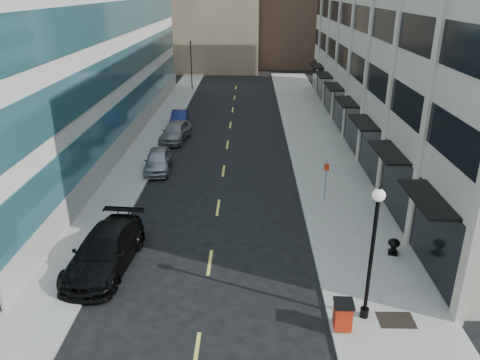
{
  "coord_description": "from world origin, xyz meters",
  "views": [
    {
      "loc": [
        1.85,
        -11.04,
        12.13
      ],
      "look_at": [
        1.36,
        11.55,
        2.79
      ],
      "focal_mm": 35.0,
      "sensor_mm": 36.0,
      "label": 1
    }
  ],
  "objects_px": {
    "car_grey_sedan": "(175,131)",
    "lamppost": "(373,244)",
    "car_blue_sedan": "(179,118)",
    "car_black_pickup": "(105,251)",
    "urn_planter": "(394,245)",
    "car_silver_sedan": "(158,161)",
    "sign_post": "(326,176)",
    "traffic_signal": "(190,44)",
    "trash_bin": "(343,314)"
  },
  "relations": [
    {
      "from": "car_black_pickup",
      "to": "car_blue_sedan",
      "type": "height_order",
      "value": "car_black_pickup"
    },
    {
      "from": "traffic_signal",
      "to": "trash_bin",
      "type": "bearing_deg",
      "value": -76.29
    },
    {
      "from": "car_silver_sedan",
      "to": "urn_planter",
      "type": "distance_m",
      "value": 17.6
    },
    {
      "from": "urn_planter",
      "to": "car_black_pickup",
      "type": "bearing_deg",
      "value": -174.75
    },
    {
      "from": "car_grey_sedan",
      "to": "car_blue_sedan",
      "type": "bearing_deg",
      "value": 101.55
    },
    {
      "from": "car_silver_sedan",
      "to": "car_grey_sedan",
      "type": "bearing_deg",
      "value": 83.39
    },
    {
      "from": "car_black_pickup",
      "to": "sign_post",
      "type": "distance_m",
      "value": 13.41
    },
    {
      "from": "car_blue_sedan",
      "to": "trash_bin",
      "type": "height_order",
      "value": "car_blue_sedan"
    },
    {
      "from": "traffic_signal",
      "to": "trash_bin",
      "type": "distance_m",
      "value": 46.26
    },
    {
      "from": "car_grey_sedan",
      "to": "sign_post",
      "type": "xyz_separation_m",
      "value": [
        10.86,
        -12.21,
        0.96
      ]
    },
    {
      "from": "car_blue_sedan",
      "to": "sign_post",
      "type": "relative_size",
      "value": 1.62
    },
    {
      "from": "lamppost",
      "to": "urn_planter",
      "type": "distance_m",
      "value": 6.01
    },
    {
      "from": "car_black_pickup",
      "to": "urn_planter",
      "type": "distance_m",
      "value": 13.7
    },
    {
      "from": "car_silver_sedan",
      "to": "traffic_signal",
      "type": "bearing_deg",
      "value": 86.84
    },
    {
      "from": "car_blue_sedan",
      "to": "sign_post",
      "type": "height_order",
      "value": "sign_post"
    },
    {
      "from": "car_black_pickup",
      "to": "car_blue_sedan",
      "type": "relative_size",
      "value": 1.48
    },
    {
      "from": "car_blue_sedan",
      "to": "car_grey_sedan",
      "type": "distance_m",
      "value": 4.82
    },
    {
      "from": "lamppost",
      "to": "urn_planter",
      "type": "bearing_deg",
      "value": 62.7
    },
    {
      "from": "traffic_signal",
      "to": "sign_post",
      "type": "distance_m",
      "value": 35.49
    },
    {
      "from": "car_grey_sedan",
      "to": "trash_bin",
      "type": "bearing_deg",
      "value": -59.96
    },
    {
      "from": "car_black_pickup",
      "to": "car_grey_sedan",
      "type": "relative_size",
      "value": 1.27
    },
    {
      "from": "traffic_signal",
      "to": "car_blue_sedan",
      "type": "xyz_separation_m",
      "value": [
        0.7,
        -16.2,
        -5.04
      ]
    },
    {
      "from": "lamppost",
      "to": "car_silver_sedan",
      "type": "bearing_deg",
      "value": 124.66
    },
    {
      "from": "car_black_pickup",
      "to": "car_blue_sedan",
      "type": "bearing_deg",
      "value": 94.75
    },
    {
      "from": "car_silver_sedan",
      "to": "trash_bin",
      "type": "relative_size",
      "value": 3.69
    },
    {
      "from": "car_silver_sedan",
      "to": "car_blue_sedan",
      "type": "bearing_deg",
      "value": 85.78
    },
    {
      "from": "car_blue_sedan",
      "to": "lamppost",
      "type": "xyz_separation_m",
      "value": [
        11.2,
        -27.8,
        2.75
      ]
    },
    {
      "from": "trash_bin",
      "to": "urn_planter",
      "type": "relative_size",
      "value": 1.48
    },
    {
      "from": "sign_post",
      "to": "car_grey_sedan",
      "type": "bearing_deg",
      "value": 152.5
    },
    {
      "from": "car_blue_sedan",
      "to": "sign_post",
      "type": "distance_m",
      "value": 20.39
    },
    {
      "from": "sign_post",
      "to": "urn_planter",
      "type": "relative_size",
      "value": 3.16
    },
    {
      "from": "car_grey_sedan",
      "to": "lamppost",
      "type": "bearing_deg",
      "value": -57.28
    },
    {
      "from": "car_black_pickup",
      "to": "car_silver_sedan",
      "type": "height_order",
      "value": "car_black_pickup"
    },
    {
      "from": "car_grey_sedan",
      "to": "car_silver_sedan",
      "type": "bearing_deg",
      "value": -84.29
    },
    {
      "from": "car_grey_sedan",
      "to": "lamppost",
      "type": "height_order",
      "value": "lamppost"
    },
    {
      "from": "traffic_signal",
      "to": "lamppost",
      "type": "distance_m",
      "value": 45.64
    },
    {
      "from": "sign_post",
      "to": "car_black_pickup",
      "type": "bearing_deg",
      "value": -125.99
    },
    {
      "from": "trash_bin",
      "to": "urn_planter",
      "type": "height_order",
      "value": "trash_bin"
    },
    {
      "from": "lamppost",
      "to": "car_grey_sedan",
      "type": "bearing_deg",
      "value": 115.27
    },
    {
      "from": "car_black_pickup",
      "to": "car_silver_sedan",
      "type": "bearing_deg",
      "value": 94.15
    },
    {
      "from": "traffic_signal",
      "to": "car_grey_sedan",
      "type": "bearing_deg",
      "value": -87.15
    },
    {
      "from": "car_silver_sedan",
      "to": "car_grey_sedan",
      "type": "relative_size",
      "value": 0.91
    },
    {
      "from": "car_black_pickup",
      "to": "urn_planter",
      "type": "bearing_deg",
      "value": 10.0
    },
    {
      "from": "car_grey_sedan",
      "to": "urn_planter",
      "type": "distance_m",
      "value": 22.6
    },
    {
      "from": "car_blue_sedan",
      "to": "car_grey_sedan",
      "type": "bearing_deg",
      "value": -87.61
    },
    {
      "from": "trash_bin",
      "to": "car_blue_sedan",
      "type": "bearing_deg",
      "value": 111.74
    },
    {
      "from": "car_black_pickup",
      "to": "lamppost",
      "type": "bearing_deg",
      "value": -12.5
    },
    {
      "from": "car_black_pickup",
      "to": "urn_planter",
      "type": "xyz_separation_m",
      "value": [
        13.64,
        1.25,
        -0.24
      ]
    },
    {
      "from": "traffic_signal",
      "to": "trash_bin",
      "type": "xyz_separation_m",
      "value": [
        10.9,
        -44.69,
        -4.93
      ]
    },
    {
      "from": "lamppost",
      "to": "car_black_pickup",
      "type": "bearing_deg",
      "value": 162.75
    }
  ]
}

